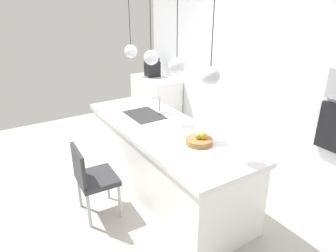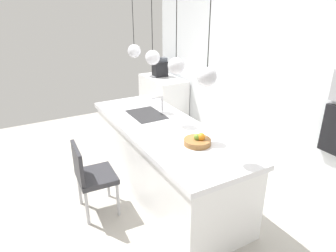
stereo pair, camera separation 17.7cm
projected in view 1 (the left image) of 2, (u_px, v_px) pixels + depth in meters
floor at (164, 189)px, 4.03m from camera, size 6.60×6.60×0.00m
back_wall at (262, 76)px, 4.34m from camera, size 6.00×0.10×2.60m
kitchen_island at (164, 159)px, 3.86m from camera, size 2.61×0.93×0.89m
sink_basin at (144, 115)px, 4.07m from camera, size 0.56×0.40×0.02m
faucet at (158, 102)px, 4.12m from camera, size 0.02×0.17×0.22m
fruit_bowl at (199, 140)px, 3.25m from camera, size 0.29×0.29×0.13m
side_counter at (156, 97)px, 6.37m from camera, size 1.10×0.60×0.83m
coffee_machine at (152, 69)px, 6.24m from camera, size 0.20×0.35×0.38m
chair_near at (92, 176)px, 3.40m from camera, size 0.49×0.43×0.86m
pendant_light_left at (131, 51)px, 4.01m from camera, size 0.17×0.17×0.77m
pendant_light_center_left at (151, 57)px, 3.59m from camera, size 0.17×0.17×0.77m
pendant_light_center_right at (177, 65)px, 3.17m from camera, size 0.17×0.17×0.77m
pendant_light_right at (210, 76)px, 2.75m from camera, size 0.17×0.17×0.77m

